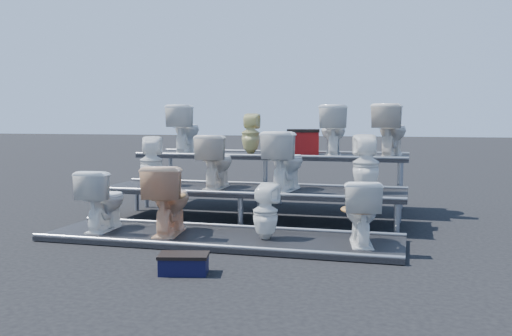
% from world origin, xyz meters
% --- Properties ---
extents(ground, '(80.00, 80.00, 0.00)m').
position_xyz_m(ground, '(0.00, 0.00, 0.00)').
color(ground, black).
rests_on(ground, ground).
extents(tier_front, '(4.20, 1.20, 0.06)m').
position_xyz_m(tier_front, '(0.00, -1.30, 0.03)').
color(tier_front, black).
rests_on(tier_front, ground).
extents(tier_mid, '(4.20, 1.20, 0.46)m').
position_xyz_m(tier_mid, '(0.00, 0.00, 0.23)').
color(tier_mid, black).
rests_on(tier_mid, ground).
extents(tier_back, '(4.20, 1.20, 0.86)m').
position_xyz_m(tier_back, '(0.00, 1.30, 0.43)').
color(tier_back, black).
rests_on(tier_back, ground).
extents(toilet_0, '(0.46, 0.75, 0.75)m').
position_xyz_m(toilet_0, '(-1.52, -1.30, 0.43)').
color(toilet_0, white).
rests_on(toilet_0, tier_front).
extents(toilet_1, '(0.58, 0.87, 0.83)m').
position_xyz_m(toilet_1, '(-0.64, -1.30, 0.47)').
color(toilet_1, '#EBB689').
rests_on(toilet_1, tier_front).
extents(toilet_2, '(0.32, 0.32, 0.63)m').
position_xyz_m(toilet_2, '(0.55, -1.30, 0.37)').
color(toilet_2, white).
rests_on(toilet_2, tier_front).
extents(toilet_3, '(0.51, 0.75, 0.71)m').
position_xyz_m(toilet_3, '(1.62, -1.30, 0.42)').
color(toilet_3, white).
rests_on(toilet_3, tier_front).
extents(toilet_4, '(0.41, 0.41, 0.71)m').
position_xyz_m(toilet_4, '(-1.49, 0.00, 0.82)').
color(toilet_4, white).
rests_on(toilet_4, tier_mid).
extents(toilet_5, '(0.45, 0.75, 0.75)m').
position_xyz_m(toilet_5, '(-0.50, 0.00, 0.83)').
color(toilet_5, silver).
rests_on(toilet_5, tier_mid).
extents(toilet_6, '(0.52, 0.83, 0.80)m').
position_xyz_m(toilet_6, '(0.49, 0.00, 0.86)').
color(toilet_6, white).
rests_on(toilet_6, tier_mid).
extents(toilet_7, '(0.41, 0.41, 0.76)m').
position_xyz_m(toilet_7, '(1.56, 0.00, 0.84)').
color(toilet_7, white).
rests_on(toilet_7, tier_mid).
extents(toilet_8, '(0.52, 0.82, 0.79)m').
position_xyz_m(toilet_8, '(-1.50, 1.30, 1.26)').
color(toilet_8, white).
rests_on(toilet_8, tier_back).
extents(toilet_9, '(0.33, 0.33, 0.65)m').
position_xyz_m(toilet_9, '(-0.37, 1.30, 1.19)').
color(toilet_9, beige).
rests_on(toilet_9, tier_back).
extents(toilet_10, '(0.53, 0.81, 0.78)m').
position_xyz_m(toilet_10, '(0.95, 1.30, 1.25)').
color(toilet_10, white).
rests_on(toilet_10, tier_back).
extents(toilet_11, '(0.58, 0.84, 0.79)m').
position_xyz_m(toilet_11, '(1.82, 1.30, 1.25)').
color(toilet_11, silver).
rests_on(toilet_11, tier_back).
extents(red_crate, '(0.55, 0.48, 0.35)m').
position_xyz_m(red_crate, '(0.46, 1.43, 1.04)').
color(red_crate, maroon).
rests_on(red_crate, tier_back).
extents(step_stool, '(0.48, 0.36, 0.16)m').
position_xyz_m(step_stool, '(0.13, -2.71, 0.08)').
color(step_stool, black).
rests_on(step_stool, ground).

